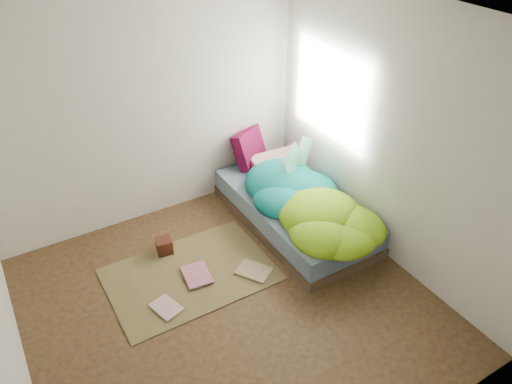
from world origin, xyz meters
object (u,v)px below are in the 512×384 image
bed (294,211)px  floor_book_a (157,314)px  open_book (299,148)px  floor_book_b (184,279)px  wooden_box (164,246)px  pillow_magenta (249,148)px

bed → floor_book_a: bed is taller
open_book → floor_book_b: 1.86m
open_book → wooden_box: size_ratio=3.05×
wooden_box → floor_book_b: 0.50m
floor_book_b → bed: bearing=15.6°
open_book → floor_book_b: bearing=172.0°
wooden_box → floor_book_a: size_ratio=0.56×
open_book → floor_book_a: 2.29m
floor_book_a → floor_book_b: 0.48m
wooden_box → floor_book_b: wooden_box is taller
bed → floor_book_b: size_ratio=5.85×
open_book → floor_book_a: (-2.02, -0.72, -0.81)m
floor_book_a → bed: bearing=-1.0°
bed → open_book: (0.17, 0.21, 0.66)m
pillow_magenta → wooden_box: pillow_magenta is taller
floor_book_a → wooden_box: bearing=47.3°
pillow_magenta → floor_book_b: pillow_magenta is taller
bed → floor_book_b: (-1.45, -0.22, -0.14)m
bed → floor_book_a: size_ratio=7.09×
bed → floor_book_a: bearing=-164.8°
pillow_magenta → open_book: (0.22, -0.70, 0.27)m
bed → floor_book_a: 1.92m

